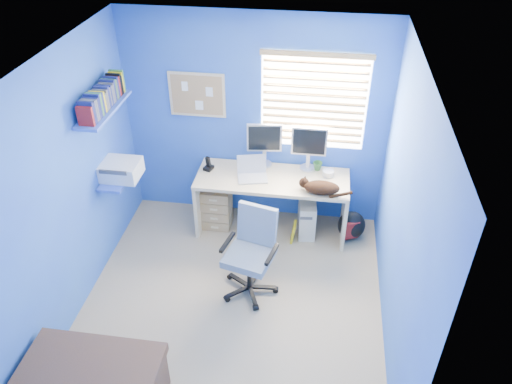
# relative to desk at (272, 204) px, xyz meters

# --- Properties ---
(floor) EXTENTS (3.00, 3.20, 0.00)m
(floor) POSITION_rel_desk_xyz_m (-0.25, -1.26, -0.37)
(floor) COLOR tan
(floor) RESTS_ON ground
(ceiling) EXTENTS (3.00, 3.20, 0.00)m
(ceiling) POSITION_rel_desk_xyz_m (-0.25, -1.26, 2.13)
(ceiling) COLOR white
(ceiling) RESTS_ON wall_back
(wall_back) EXTENTS (3.00, 0.01, 2.50)m
(wall_back) POSITION_rel_desk_xyz_m (-0.25, 0.34, 0.88)
(wall_back) COLOR #3673D0
(wall_back) RESTS_ON ground
(wall_front) EXTENTS (3.00, 0.01, 2.50)m
(wall_front) POSITION_rel_desk_xyz_m (-0.25, -2.86, 0.88)
(wall_front) COLOR #3673D0
(wall_front) RESTS_ON ground
(wall_left) EXTENTS (0.01, 3.20, 2.50)m
(wall_left) POSITION_rel_desk_xyz_m (-1.75, -1.26, 0.88)
(wall_left) COLOR #3673D0
(wall_left) RESTS_ON ground
(wall_right) EXTENTS (0.01, 3.20, 2.50)m
(wall_right) POSITION_rel_desk_xyz_m (1.25, -1.26, 0.88)
(wall_right) COLOR #3673D0
(wall_right) RESTS_ON ground
(desk) EXTENTS (1.74, 0.65, 0.74)m
(desk) POSITION_rel_desk_xyz_m (0.00, 0.00, 0.00)
(desk) COLOR tan
(desk) RESTS_ON floor
(laptop) EXTENTS (0.38, 0.33, 0.22)m
(laptop) POSITION_rel_desk_xyz_m (-0.22, -0.05, 0.48)
(laptop) COLOR silver
(laptop) RESTS_ON desk
(monitor_left) EXTENTS (0.41, 0.17, 0.54)m
(monitor_left) POSITION_rel_desk_xyz_m (-0.13, 0.26, 0.64)
(monitor_left) COLOR silver
(monitor_left) RESTS_ON desk
(monitor_right) EXTENTS (0.40, 0.12, 0.54)m
(monitor_right) POSITION_rel_desk_xyz_m (0.38, 0.25, 0.64)
(monitor_right) COLOR silver
(monitor_right) RESTS_ON desk
(phone) EXTENTS (0.12, 0.13, 0.17)m
(phone) POSITION_rel_desk_xyz_m (-0.76, 0.07, 0.45)
(phone) COLOR black
(phone) RESTS_ON desk
(mug) EXTENTS (0.10, 0.09, 0.10)m
(mug) POSITION_rel_desk_xyz_m (0.50, 0.24, 0.42)
(mug) COLOR #387434
(mug) RESTS_ON desk
(cd_spindle) EXTENTS (0.13, 0.13, 0.07)m
(cd_spindle) POSITION_rel_desk_xyz_m (0.62, 0.13, 0.41)
(cd_spindle) COLOR silver
(cd_spindle) RESTS_ON desk
(cat) EXTENTS (0.43, 0.30, 0.14)m
(cat) POSITION_rel_desk_xyz_m (0.56, -0.22, 0.44)
(cat) COLOR black
(cat) RESTS_ON desk
(tower_pc) EXTENTS (0.23, 0.46, 0.45)m
(tower_pc) POSITION_rel_desk_xyz_m (0.42, 0.02, -0.14)
(tower_pc) COLOR beige
(tower_pc) RESTS_ON floor
(drawer_boxes) EXTENTS (0.35, 0.28, 0.54)m
(drawer_boxes) POSITION_rel_desk_xyz_m (-0.67, -0.02, -0.10)
(drawer_boxes) COLOR tan
(drawer_boxes) RESTS_ON floor
(yellow_book) EXTENTS (0.03, 0.17, 0.24)m
(yellow_book) POSITION_rel_desk_xyz_m (0.28, -0.18, -0.25)
(yellow_book) COLOR yellow
(yellow_book) RESTS_ON floor
(backpack) EXTENTS (0.39, 0.35, 0.37)m
(backpack) POSITION_rel_desk_xyz_m (0.95, -0.04, -0.18)
(backpack) COLOR black
(backpack) RESTS_ON floor
(office_chair) EXTENTS (0.66, 0.66, 0.94)m
(office_chair) POSITION_rel_desk_xyz_m (-0.09, -1.01, -0.02)
(office_chair) COLOR black
(office_chair) RESTS_ON floor
(window_blinds) EXTENTS (1.15, 0.05, 1.10)m
(window_blinds) POSITION_rel_desk_xyz_m (0.40, 0.31, 1.18)
(window_blinds) COLOR white
(window_blinds) RESTS_ON ground
(corkboard) EXTENTS (0.64, 0.02, 0.52)m
(corkboard) POSITION_rel_desk_xyz_m (-0.90, 0.33, 1.18)
(corkboard) COLOR tan
(corkboard) RESTS_ON ground
(wall_shelves) EXTENTS (0.42, 0.90, 1.05)m
(wall_shelves) POSITION_rel_desk_xyz_m (-1.60, -0.51, 1.06)
(wall_shelves) COLOR blue
(wall_shelves) RESTS_ON ground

